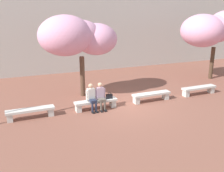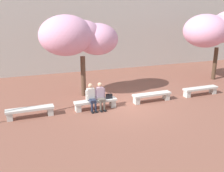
{
  "view_description": "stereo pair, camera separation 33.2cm",
  "coord_description": "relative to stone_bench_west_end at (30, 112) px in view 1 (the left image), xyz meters",
  "views": [
    {
      "loc": [
        -5.01,
        -11.18,
        4.75
      ],
      "look_at": [
        -0.6,
        0.2,
        1.0
      ],
      "focal_mm": 42.0,
      "sensor_mm": 36.0,
      "label": 1
    },
    {
      "loc": [
        -4.7,
        -11.3,
        4.75
      ],
      "look_at": [
        -0.6,
        0.2,
        1.0
      ],
      "focal_mm": 42.0,
      "sensor_mm": 36.0,
      "label": 2
    }
  ],
  "objects": [
    {
      "name": "stone_bench_near_west",
      "position": [
        3.01,
        0.0,
        0.0
      ],
      "size": [
        2.08,
        0.45,
        0.45
      ],
      "color": "beige",
      "rests_on": "ground"
    },
    {
      "name": "person_seated_left",
      "position": [
        2.79,
        -0.05,
        0.39
      ],
      "size": [
        0.51,
        0.7,
        1.29
      ],
      "color": "black",
      "rests_on": "ground"
    },
    {
      "name": "stone_bench_west_end",
      "position": [
        0.0,
        0.0,
        0.0
      ],
      "size": [
        2.08,
        0.45,
        0.45
      ],
      "color": "beige",
      "rests_on": "ground"
    },
    {
      "name": "ground_plane",
      "position": [
        4.51,
        0.0,
        -0.31
      ],
      "size": [
        100.0,
        100.0,
        0.0
      ],
      "primitive_type": "plane",
      "color": "brown"
    },
    {
      "name": "building_facade",
      "position": [
        4.51,
        9.57,
        3.55
      ],
      "size": [
        28.0,
        4.0,
        7.72
      ],
      "primitive_type": "cube",
      "color": "#B7B2A8",
      "rests_on": "ground"
    },
    {
      "name": "handbag",
      "position": [
        3.68,
        -0.01,
        0.27
      ],
      "size": [
        0.3,
        0.15,
        0.34
      ],
      "color": "black",
      "rests_on": "stone_bench_near_west"
    },
    {
      "name": "cherry_tree_secondary",
      "position": [
        11.89,
        2.51,
        3.02
      ],
      "size": [
        4.52,
        2.83,
        4.5
      ],
      "color": "#473323",
      "rests_on": "ground"
    },
    {
      "name": "stone_bench_near_east",
      "position": [
        9.02,
        0.0,
        0.0
      ],
      "size": [
        2.08,
        0.45,
        0.45
      ],
      "color": "beige",
      "rests_on": "ground"
    },
    {
      "name": "person_seated_right",
      "position": [
        3.23,
        -0.05,
        0.39
      ],
      "size": [
        0.51,
        0.68,
        1.29
      ],
      "color": "black",
      "rests_on": "ground"
    },
    {
      "name": "cherry_tree_main",
      "position": [
        2.8,
        2.1,
        2.91
      ],
      "size": [
        4.19,
        2.6,
        4.35
      ],
      "color": "#513828",
      "rests_on": "ground"
    },
    {
      "name": "stone_bench_center",
      "position": [
        6.01,
        0.0,
        0.0
      ],
      "size": [
        2.08,
        0.45,
        0.45
      ],
      "color": "beige",
      "rests_on": "ground"
    }
  ]
}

